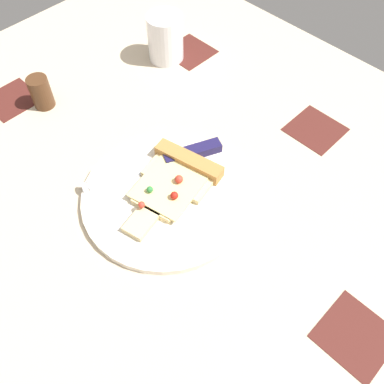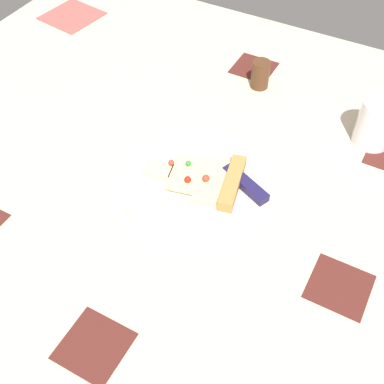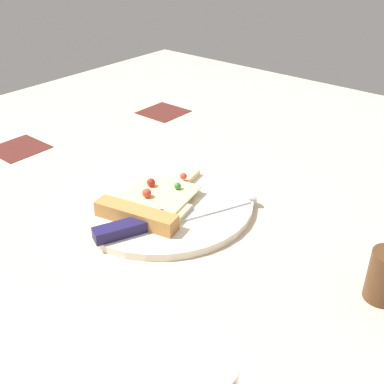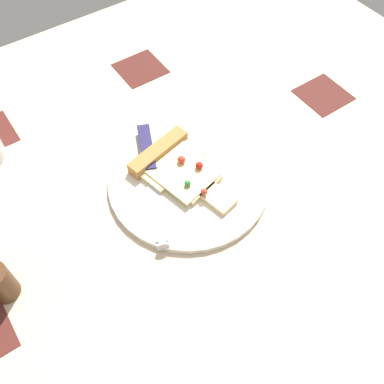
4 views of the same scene
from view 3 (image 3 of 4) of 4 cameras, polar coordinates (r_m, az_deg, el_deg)
The scene contains 4 objects.
ground_plane at distance 77.41cm, azimuth -0.48°, elevation 0.60°, with size 122.52×122.52×3.00cm.
plate at distance 69.69cm, azimuth -3.63°, elevation -1.17°, with size 26.80×26.80×1.14cm, color silver.
pizza_slice at distance 67.11cm, azimuth -4.78°, elevation -1.21°, with size 18.69×13.05×2.63cm.
knife at distance 63.58cm, azimuth -3.52°, elevation -3.34°, with size 22.79×11.65×2.45cm.
Camera 3 is at (-51.31, -43.29, 37.09)cm, focal length 44.00 mm.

